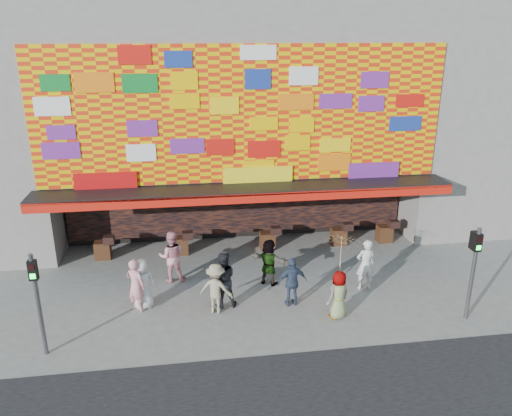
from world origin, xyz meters
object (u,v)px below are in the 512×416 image
at_px(ped_d, 216,288).
at_px(ped_g, 339,295).
at_px(ped_a, 142,284).
at_px(ped_i, 172,256).
at_px(ped_h, 366,265).
at_px(signal_left, 37,294).
at_px(ped_c, 223,280).
at_px(signal_right, 474,264).
at_px(ped_b, 136,285).
at_px(ped_f, 269,262).
at_px(ped_e, 292,282).
at_px(parasol, 341,252).

xyz_separation_m(ped_d, ped_g, (3.69, -0.87, -0.05)).
height_order(ped_a, ped_g, ped_a).
relative_size(ped_a, ped_g, 1.08).
bearing_deg(ped_i, ped_h, 168.80).
bearing_deg(signal_left, ped_c, 20.11).
height_order(signal_right, ped_d, signal_right).
relative_size(ped_b, ped_f, 1.07).
relative_size(signal_left, ped_c, 1.60).
relative_size(signal_right, ped_i, 1.60).
relative_size(signal_left, ped_i, 1.60).
xyz_separation_m(signal_right, ped_b, (-10.09, 1.97, -0.97)).
relative_size(ped_c, ped_e, 1.12).
height_order(signal_right, ped_i, signal_right).
bearing_deg(ped_i, ped_d, 122.90).
xyz_separation_m(signal_right, ped_c, (-7.37, 1.84, -0.92)).
xyz_separation_m(signal_left, ped_d, (4.80, 1.51, -1.04)).
relative_size(signal_right, ped_e, 1.80).
distance_m(ped_g, ped_h, 2.19).
distance_m(ped_d, parasol, 4.04).
height_order(signal_left, ped_b, signal_left).
relative_size(ped_i, parasol, 0.95).
xyz_separation_m(signal_left, ped_e, (7.24, 1.57, -1.03)).
height_order(ped_i, parasol, parasol).
relative_size(ped_a, ped_h, 0.93).
bearing_deg(ped_e, ped_f, -79.22).
bearing_deg(signal_left, ped_b, 40.42).
bearing_deg(ped_h, ped_d, 8.62).
distance_m(ped_b, ped_g, 6.32).
xyz_separation_m(signal_left, ped_c, (5.03, 1.84, -0.92)).
distance_m(ped_d, ped_e, 2.45).
height_order(ped_g, parasol, parasol).
distance_m(ped_a, ped_g, 6.16).
bearing_deg(ped_h, ped_b, 2.38).
bearing_deg(ped_a, signal_right, 165.18).
height_order(signal_right, ped_c, signal_right).
relative_size(signal_right, ped_d, 1.83).
xyz_separation_m(signal_right, ped_e, (-5.16, 1.57, -1.03)).
xyz_separation_m(ped_a, ped_i, (0.90, 1.73, 0.10)).
height_order(ped_d, ped_i, ped_i).
height_order(ped_h, parasol, parasol).
relative_size(signal_left, ped_e, 1.80).
xyz_separation_m(signal_left, parasol, (8.49, 0.64, 0.35)).
relative_size(signal_left, ped_a, 1.79).
bearing_deg(ped_d, ped_i, -37.36).
bearing_deg(signal_right, ped_h, 137.19).
distance_m(signal_right, parasol, 3.98).
bearing_deg(ped_h, ped_f, -14.56).
xyz_separation_m(ped_d, ped_e, (2.44, 0.06, 0.01)).
bearing_deg(ped_d, ped_g, -171.26).
height_order(signal_right, parasol, signal_right).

